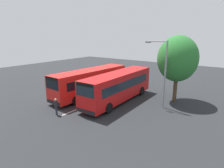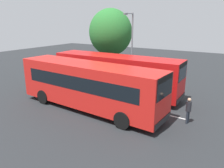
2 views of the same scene
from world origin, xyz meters
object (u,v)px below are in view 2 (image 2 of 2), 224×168
(pedestrian, at_px, (189,109))
(depot_tree, at_px, (110,32))
(street_lamp, at_px, (131,42))
(bus_far_left, at_px, (89,85))
(bus_center_left, at_px, (116,73))

(pedestrian, xyz_separation_m, depot_tree, (-10.80, 7.87, 3.96))
(pedestrian, bearing_deg, street_lamp, -28.02)
(bus_far_left, distance_m, pedestrian, 6.86)
(bus_far_left, xyz_separation_m, street_lamp, (-1.27, 8.87, 2.19))
(bus_far_left, bearing_deg, street_lamp, 100.90)
(bus_center_left, relative_size, pedestrian, 6.79)
(pedestrian, distance_m, depot_tree, 13.93)
(pedestrian, bearing_deg, depot_tree, -21.10)
(street_lamp, distance_m, depot_tree, 3.06)
(bus_center_left, xyz_separation_m, street_lamp, (-1.05, 4.80, 2.19))
(depot_tree, bearing_deg, street_lamp, -9.64)
(bus_far_left, distance_m, street_lamp, 9.23)
(bus_far_left, relative_size, depot_tree, 1.52)
(bus_center_left, bearing_deg, bus_far_left, -88.05)
(bus_far_left, height_order, street_lamp, street_lamp)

